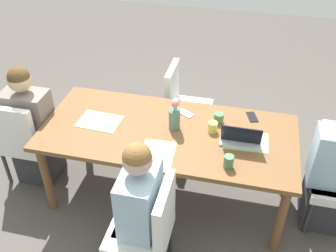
# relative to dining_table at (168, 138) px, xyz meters

# --- Properties ---
(ground_plane) EXTENTS (10.00, 10.00, 0.00)m
(ground_plane) POSITION_rel_dining_table_xyz_m (0.00, 0.00, -0.68)
(ground_plane) COLOR #4C4742
(dining_table) EXTENTS (2.12, 0.96, 0.75)m
(dining_table) POSITION_rel_dining_table_xyz_m (0.00, 0.00, 0.00)
(dining_table) COLOR brown
(dining_table) RESTS_ON ground_plane
(chair_far_left_near) EXTENTS (0.44, 0.44, 0.90)m
(chair_far_left_near) POSITION_rel_dining_table_xyz_m (-0.05, 0.81, -0.18)
(chair_far_left_near) COLOR silver
(chair_far_left_near) RESTS_ON ground_plane
(person_far_left_near) EXTENTS (0.36, 0.40, 1.19)m
(person_far_left_near) POSITION_rel_dining_table_xyz_m (0.02, 0.75, -0.15)
(person_far_left_near) COLOR #2D2D33
(person_far_left_near) RESTS_ON ground_plane
(chair_head_right_left_mid) EXTENTS (0.44, 0.44, 0.90)m
(chair_head_right_left_mid) POSITION_rel_dining_table_xyz_m (1.34, 0.09, -0.18)
(chair_head_right_left_mid) COLOR silver
(chair_head_right_left_mid) RESTS_ON ground_plane
(person_head_right_left_mid) EXTENTS (0.40, 0.36, 1.19)m
(person_head_right_left_mid) POSITION_rel_dining_table_xyz_m (1.28, 0.02, -0.15)
(person_head_right_left_mid) COLOR #2D2D33
(person_head_right_left_mid) RESTS_ON ground_plane
(person_head_left_left_far) EXTENTS (0.40, 0.36, 1.19)m
(person_head_left_left_far) POSITION_rel_dining_table_xyz_m (-1.37, -0.02, -0.15)
(person_head_left_left_far) COLOR #2D2D33
(person_head_left_left_far) RESTS_ON ground_plane
(chair_near_right_near) EXTENTS (0.44, 0.44, 0.90)m
(chair_near_right_near) POSITION_rel_dining_table_xyz_m (0.03, -0.81, -0.18)
(chair_near_right_near) COLOR silver
(chair_near_right_near) RESTS_ON ground_plane
(flower_vase) EXTENTS (0.10, 0.10, 0.30)m
(flower_vase) POSITION_rel_dining_table_xyz_m (-0.04, -0.05, 0.21)
(flower_vase) COLOR #4C6B60
(flower_vase) RESTS_ON dining_table
(placemat_far_left_near) EXTENTS (0.28, 0.38, 0.00)m
(placemat_far_left_near) POSITION_rel_dining_table_xyz_m (0.01, 0.32, 0.08)
(placemat_far_left_near) COLOR #7FAD70
(placemat_far_left_near) RESTS_ON dining_table
(placemat_head_right_left_mid) EXTENTS (0.38, 0.28, 0.00)m
(placemat_head_right_left_mid) POSITION_rel_dining_table_xyz_m (0.60, 0.01, 0.08)
(placemat_head_right_left_mid) COLOR #7FAD70
(placemat_head_right_left_mid) RESTS_ON dining_table
(placemat_head_left_left_far) EXTENTS (0.37, 0.28, 0.00)m
(placemat_head_left_left_far) POSITION_rel_dining_table_xyz_m (-0.64, -0.01, 0.08)
(placemat_head_left_left_far) COLOR #7FAD70
(placemat_head_left_left_far) RESTS_ON dining_table
(laptop_head_left_left_far) EXTENTS (0.32, 0.22, 0.20)m
(laptop_head_left_left_far) POSITION_rel_dining_table_xyz_m (-0.60, 0.01, 0.12)
(laptop_head_left_left_far) COLOR silver
(laptop_head_left_left_far) RESTS_ON dining_table
(coffee_mug_near_left) EXTENTS (0.08, 0.08, 0.09)m
(coffee_mug_near_left) POSITION_rel_dining_table_xyz_m (-0.36, -0.08, 0.12)
(coffee_mug_near_left) COLOR #DBC64C
(coffee_mug_near_left) RESTS_ON dining_table
(coffee_mug_near_right) EXTENTS (0.08, 0.08, 0.09)m
(coffee_mug_near_right) POSITION_rel_dining_table_xyz_m (-0.39, -0.22, 0.12)
(coffee_mug_near_right) COLOR #47704C
(coffee_mug_near_right) RESTS_ON dining_table
(coffee_mug_centre_left) EXTENTS (0.07, 0.07, 0.10)m
(coffee_mug_centre_left) POSITION_rel_dining_table_xyz_m (-0.53, 0.33, 0.13)
(coffee_mug_centre_left) COLOR #47704C
(coffee_mug_centre_left) RESTS_ON dining_table
(phone_black) EXTENTS (0.12, 0.17, 0.01)m
(phone_black) POSITION_rel_dining_table_xyz_m (-0.67, -0.36, 0.08)
(phone_black) COLOR black
(phone_black) RESTS_ON dining_table
(phone_silver) EXTENTS (0.17, 0.13, 0.01)m
(phone_silver) POSITION_rel_dining_table_xyz_m (-0.09, -0.28, 0.08)
(phone_silver) COLOR silver
(phone_silver) RESTS_ON dining_table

